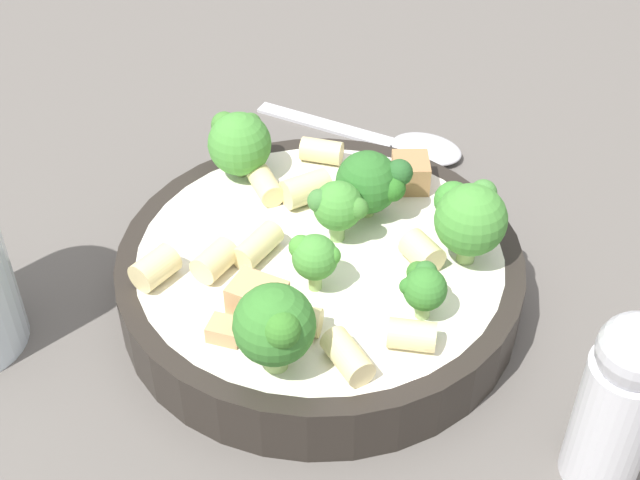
% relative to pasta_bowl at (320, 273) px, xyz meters
% --- Properties ---
extents(ground_plane, '(2.00, 2.00, 0.00)m').
position_rel_pasta_bowl_xyz_m(ground_plane, '(0.00, 0.00, -0.02)').
color(ground_plane, '#5B5651').
extents(pasta_bowl, '(0.23, 0.23, 0.04)m').
position_rel_pasta_bowl_xyz_m(pasta_bowl, '(0.00, 0.00, 0.00)').
color(pasta_bowl, '#28231E').
rests_on(pasta_bowl, ground_plane).
extents(broccoli_floret_0, '(0.04, 0.05, 0.05)m').
position_rel_pasta_bowl_xyz_m(broccoli_floret_0, '(0.05, -0.06, 0.04)').
color(broccoli_floret_0, '#93B766').
rests_on(broccoli_floret_0, pasta_bowl).
extents(broccoli_floret_1, '(0.04, 0.04, 0.04)m').
position_rel_pasta_bowl_xyz_m(broccoli_floret_1, '(0.05, -0.00, 0.04)').
color(broccoli_floret_1, '#93B766').
rests_on(broccoli_floret_1, pasta_bowl).
extents(broccoli_floret_2, '(0.04, 0.04, 0.05)m').
position_rel_pasta_bowl_xyz_m(broccoli_floret_2, '(-0.08, -0.03, 0.04)').
color(broccoli_floret_2, '#93B766').
rests_on(broccoli_floret_2, pasta_bowl).
extents(broccoli_floret_3, '(0.04, 0.04, 0.04)m').
position_rel_pasta_bowl_xyz_m(broccoli_floret_3, '(0.03, 0.08, 0.04)').
color(broccoli_floret_3, '#84AD60').
rests_on(broccoli_floret_3, pasta_bowl).
extents(broccoli_floret_4, '(0.03, 0.03, 0.04)m').
position_rel_pasta_bowl_xyz_m(broccoli_floret_4, '(0.02, 0.00, 0.04)').
color(broccoli_floret_4, '#84AD60').
rests_on(broccoli_floret_4, pasta_bowl).
extents(broccoli_floret_5, '(0.02, 0.03, 0.03)m').
position_rel_pasta_bowl_xyz_m(broccoli_floret_5, '(-0.02, -0.01, 0.04)').
color(broccoli_floret_5, '#93B766').
rests_on(broccoli_floret_5, pasta_bowl).
extents(broccoli_floret_6, '(0.03, 0.03, 0.03)m').
position_rel_pasta_bowl_xyz_m(broccoli_floret_6, '(-0.01, -0.07, 0.03)').
color(broccoli_floret_6, '#9EC175').
rests_on(broccoli_floret_6, pasta_bowl).
extents(rigatoni_0, '(0.02, 0.02, 0.02)m').
position_rel_pasta_bowl_xyz_m(rigatoni_0, '(-0.05, 0.04, 0.02)').
color(rigatoni_0, beige).
rests_on(rigatoni_0, pasta_bowl).
extents(rigatoni_1, '(0.03, 0.03, 0.01)m').
position_rel_pasta_bowl_xyz_m(rigatoni_1, '(0.02, 0.06, 0.02)').
color(rigatoni_1, beige).
rests_on(rigatoni_1, pasta_bowl).
extents(rigatoni_2, '(0.02, 0.03, 0.01)m').
position_rel_pasta_bowl_xyz_m(rigatoni_2, '(0.07, 0.05, 0.02)').
color(rigatoni_2, beige).
rests_on(rigatoni_2, pasta_bowl).
extents(rigatoni_3, '(0.02, 0.03, 0.02)m').
position_rel_pasta_bowl_xyz_m(rigatoni_3, '(0.03, -0.05, 0.02)').
color(rigatoni_3, beige).
rests_on(rigatoni_3, pasta_bowl).
extents(rigatoni_4, '(0.03, 0.02, 0.01)m').
position_rel_pasta_bowl_xyz_m(rigatoni_4, '(-0.02, 0.03, 0.02)').
color(rigatoni_4, beige).
rests_on(rigatoni_4, pasta_bowl).
extents(rigatoni_5, '(0.02, 0.03, 0.02)m').
position_rel_pasta_bowl_xyz_m(rigatoni_5, '(-0.03, -0.08, 0.02)').
color(rigatoni_5, beige).
rests_on(rigatoni_5, pasta_bowl).
extents(rigatoni_6, '(0.03, 0.03, 0.01)m').
position_rel_pasta_bowl_xyz_m(rigatoni_6, '(-0.06, -0.06, 0.02)').
color(rigatoni_6, beige).
rests_on(rigatoni_6, pasta_bowl).
extents(rigatoni_7, '(0.02, 0.02, 0.02)m').
position_rel_pasta_bowl_xyz_m(rigatoni_7, '(-0.07, 0.06, 0.02)').
color(rigatoni_7, beige).
rests_on(rigatoni_7, pasta_bowl).
extents(rigatoni_8, '(0.03, 0.03, 0.02)m').
position_rel_pasta_bowl_xyz_m(rigatoni_8, '(0.03, 0.03, 0.02)').
color(rigatoni_8, beige).
rests_on(rigatoni_8, pasta_bowl).
extents(rigatoni_9, '(0.02, 0.02, 0.02)m').
position_rel_pasta_bowl_xyz_m(rigatoni_9, '(-0.05, -0.03, 0.02)').
color(rigatoni_9, beige).
rests_on(rigatoni_9, pasta_bowl).
extents(chicken_chunk_0, '(0.03, 0.03, 0.02)m').
position_rel_pasta_bowl_xyz_m(chicken_chunk_0, '(0.08, -0.01, 0.02)').
color(chicken_chunk_0, '#A87A4C').
rests_on(chicken_chunk_0, pasta_bowl).
extents(chicken_chunk_1, '(0.02, 0.02, 0.01)m').
position_rel_pasta_bowl_xyz_m(chicken_chunk_1, '(-0.08, -0.00, 0.02)').
color(chicken_chunk_1, tan).
rests_on(chicken_chunk_1, pasta_bowl).
extents(chicken_chunk_2, '(0.03, 0.03, 0.02)m').
position_rel_pasta_bowl_xyz_m(chicken_chunk_2, '(-0.05, 0.00, 0.02)').
color(chicken_chunk_2, tan).
rests_on(chicken_chunk_2, pasta_bowl).
extents(pepper_shaker, '(0.04, 0.04, 0.10)m').
position_rel_pasta_bowl_xyz_m(pepper_shaker, '(-0.01, -0.18, 0.03)').
color(pepper_shaker, silver).
rests_on(pepper_shaker, ground_plane).
extents(spoon, '(0.05, 0.16, 0.01)m').
position_rel_pasta_bowl_xyz_m(spoon, '(0.16, 0.05, -0.02)').
color(spoon, silver).
rests_on(spoon, ground_plane).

